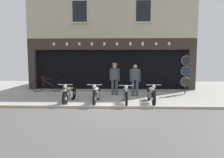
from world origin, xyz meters
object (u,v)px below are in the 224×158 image
shopkeeper_center (135,79)px  leaning_bicycle (47,86)px  motorcycle_center_right (151,94)px  advert_board_near (84,61)px  motorcycle_center (125,94)px  tyre_sign_pole (186,71)px  motorcycle_left (69,93)px  motorcycle_center_left (96,94)px  salesman_left (115,77)px

shopkeeper_center → leaning_bicycle: size_ratio=0.95×
shopkeeper_center → leaning_bicycle: shopkeeper_center is taller
motorcycle_center_right → advert_board_near: (-3.73, 4.36, 1.46)m
motorcycle_center → tyre_sign_pole: bearing=-145.7°
motorcycle_left → motorcycle_center_left: bearing=-178.4°
shopkeeper_center → motorcycle_center: bearing=78.4°
motorcycle_center_right → shopkeeper_center: size_ratio=1.16×
motorcycle_center_left → motorcycle_center: bearing=176.9°
salesman_left → advert_board_near: size_ratio=1.98×
motorcycle_left → tyre_sign_pole: bearing=-155.6°
motorcycle_left → motorcycle_center_left: motorcycle_center_left is taller
motorcycle_center_left → advert_board_near: bearing=-73.0°
tyre_sign_pole → motorcycle_center: bearing=-144.1°
motorcycle_left → motorcycle_center_left: (1.23, -0.02, 0.01)m
salesman_left → leaning_bicycle: salesman_left is taller
motorcycle_left → advert_board_near: bearing=-87.0°
motorcycle_center_right → salesman_left: size_ratio=1.10×
motorcycle_center_right → advert_board_near: advert_board_near is taller
motorcycle_left → salesman_left: salesman_left is taller
motorcycle_center_left → motorcycle_center_right: bearing=-178.9°
motorcycle_left → advert_board_near: advert_board_near is taller
shopkeeper_center → motorcycle_center_right: bearing=114.6°
motorcycle_center_right → salesman_left: salesman_left is taller
leaning_bicycle → motorcycle_left: bearing=23.5°
motorcycle_center → tyre_sign_pole: 4.38m
motorcycle_center → shopkeeper_center: size_ratio=1.15×
motorcycle_center → advert_board_near: (-2.56, 4.46, 1.47)m
leaning_bicycle → tyre_sign_pole: bearing=73.9°
shopkeeper_center → leaning_bicycle: bearing=-7.9°
motorcycle_left → tyre_sign_pole: (6.01, 2.41, 0.86)m
motorcycle_center_left → motorcycle_center_right: 2.46m
motorcycle_center_right → leaning_bicycle: bearing=-26.9°
advert_board_near → motorcycle_left: bearing=-89.5°
motorcycle_center → salesman_left: bearing=-78.2°
advert_board_near → tyre_sign_pole: bearing=-17.8°
motorcycle_left → motorcycle_center_right: motorcycle_left is taller
motorcycle_left → tyre_sign_pole: 6.53m
motorcycle_left → motorcycle_center_left: size_ratio=0.94×
shopkeeper_center → tyre_sign_pole: 3.00m
advert_board_near → shopkeeper_center: bearing=-39.8°
motorcycle_center_right → motorcycle_center_left: bearing=0.8°
motorcycle_center_right → shopkeeper_center: (-0.58, 1.74, 0.51)m
motorcycle_center → advert_board_near: 5.34m
motorcycle_center_left → motorcycle_center_right: motorcycle_center_left is taller
advert_board_near → leaning_bicycle: bearing=-147.7°
motorcycle_center_left → leaning_bicycle: bearing=-41.3°
salesman_left → tyre_sign_pole: (3.99, 0.38, 0.29)m
motorcycle_center → motorcycle_center_right: bearing=-176.7°
motorcycle_center → motorcycle_center_left: bearing=-5.5°
motorcycle_center_left → advert_board_near: (-1.26, 4.37, 1.45)m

